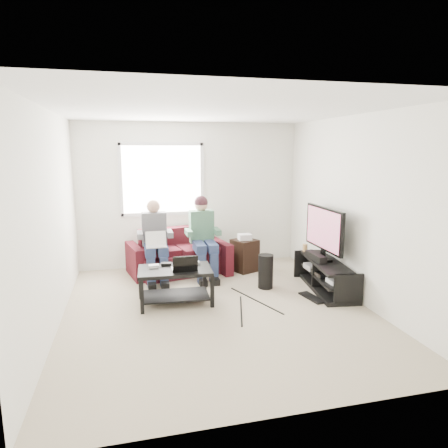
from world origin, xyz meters
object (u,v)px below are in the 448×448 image
(tv_stand, at_px, (325,277))
(end_table, at_px, (245,254))
(sofa, at_px, (178,257))
(subwoofer, at_px, (266,271))
(coffee_table, at_px, (175,278))
(tv, at_px, (324,230))

(tv_stand, xyz_separation_m, end_table, (-0.92, 1.23, 0.09))
(sofa, xyz_separation_m, tv_stand, (2.08, -1.39, -0.09))
(subwoofer, height_order, end_table, end_table)
(coffee_table, distance_m, tv_stand, 2.30)
(tv_stand, bearing_deg, tv, 91.47)
(tv, bearing_deg, sofa, 148.17)
(sofa, bearing_deg, subwoofer, -41.53)
(sofa, xyz_separation_m, end_table, (1.16, -0.16, 0.01))
(coffee_table, xyz_separation_m, subwoofer, (1.44, 0.29, -0.11))
(tv, relative_size, subwoofer, 2.08)
(tv_stand, xyz_separation_m, subwoofer, (-0.85, 0.30, 0.06))
(tv_stand, distance_m, end_table, 1.54)
(coffee_table, bearing_deg, sofa, 81.18)
(sofa, bearing_deg, coffee_table, -98.82)
(tv, distance_m, subwoofer, 1.09)
(sofa, relative_size, tv_stand, 1.25)
(coffee_table, height_order, tv, tv)
(tv, xyz_separation_m, subwoofer, (-0.85, 0.20, -0.65))
(tv_stand, relative_size, end_table, 2.15)
(tv_stand, distance_m, tv, 0.72)
(sofa, bearing_deg, end_table, -7.92)
(tv_stand, bearing_deg, end_table, 126.85)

